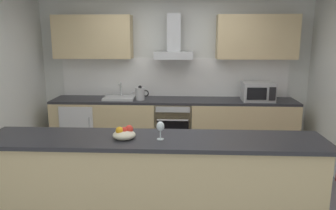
% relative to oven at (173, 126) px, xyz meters
% --- Properties ---
extents(ground, '(5.56, 4.71, 0.02)m').
position_rel_oven_xyz_m(ground, '(-0.00, -1.51, -0.47)').
color(ground, slate).
extents(wall_back, '(5.56, 0.12, 2.60)m').
position_rel_oven_xyz_m(wall_back, '(-0.00, 0.41, 0.84)').
color(wall_back, silver).
rests_on(wall_back, ground).
extents(backsplash_tile, '(3.88, 0.02, 0.66)m').
position_rel_oven_xyz_m(backsplash_tile, '(-0.00, 0.33, 0.77)').
color(backsplash_tile, white).
extents(counter_back, '(4.01, 0.60, 0.90)m').
position_rel_oven_xyz_m(counter_back, '(-0.00, 0.03, -0.01)').
color(counter_back, '#D1B784').
rests_on(counter_back, ground).
extents(counter_island, '(3.31, 0.64, 0.97)m').
position_rel_oven_xyz_m(counter_island, '(-0.12, -2.24, 0.03)').
color(counter_island, '#D1B784').
rests_on(counter_island, ground).
extents(upper_cabinets, '(3.96, 0.32, 0.70)m').
position_rel_oven_xyz_m(upper_cabinets, '(-0.00, 0.18, 1.45)').
color(upper_cabinets, '#D1B784').
extents(oven, '(0.60, 0.62, 0.80)m').
position_rel_oven_xyz_m(oven, '(0.00, 0.00, 0.00)').
color(oven, slate).
rests_on(oven, ground).
extents(refrigerator, '(0.58, 0.60, 0.85)m').
position_rel_oven_xyz_m(refrigerator, '(-1.55, -0.00, -0.03)').
color(refrigerator, white).
rests_on(refrigerator, ground).
extents(microwave, '(0.50, 0.38, 0.30)m').
position_rel_oven_xyz_m(microwave, '(1.36, -0.03, 0.59)').
color(microwave, '#B7BABC').
rests_on(microwave, counter_back).
extents(sink, '(0.50, 0.40, 0.26)m').
position_rel_oven_xyz_m(sink, '(-0.90, 0.01, 0.47)').
color(sink, silver).
rests_on(sink, counter_back).
extents(kettle, '(0.29, 0.15, 0.24)m').
position_rel_oven_xyz_m(kettle, '(-0.55, -0.03, 0.55)').
color(kettle, '#B7BABC').
rests_on(kettle, counter_back).
extents(range_hood, '(0.62, 0.45, 0.72)m').
position_rel_oven_xyz_m(range_hood, '(0.00, 0.13, 1.33)').
color(range_hood, '#B7BABC').
extents(wine_glass, '(0.08, 0.08, 0.18)m').
position_rel_oven_xyz_m(wine_glass, '(-0.05, -2.29, 0.63)').
color(wine_glass, silver).
rests_on(wine_glass, counter_island).
extents(fruit_bowl, '(0.22, 0.22, 0.13)m').
position_rel_oven_xyz_m(fruit_bowl, '(-0.40, -2.27, 0.55)').
color(fruit_bowl, beige).
rests_on(fruit_bowl, counter_island).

